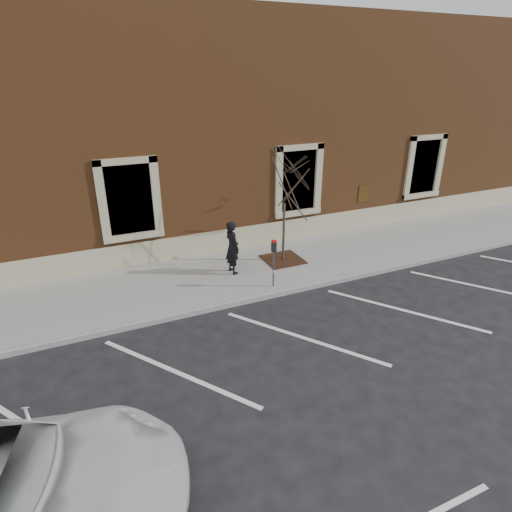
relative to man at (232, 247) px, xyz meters
name	(u,v)px	position (x,y,z in m)	size (l,w,h in m)	color
ground	(264,298)	(0.31, -1.72, -1.00)	(120.00, 120.00, 0.00)	#28282B
sidewalk_near	(241,272)	(0.31, 0.03, -0.93)	(40.00, 3.50, 0.15)	gray
curb_near	(265,297)	(0.31, -1.77, -0.93)	(40.00, 0.12, 0.15)	#9E9E99
parking_stripes	(302,338)	(0.31, -3.92, -1.00)	(28.00, 4.40, 0.01)	silver
building_civic	(184,127)	(0.31, 6.02, 2.99)	(40.00, 8.62, 8.00)	brown
man	(232,247)	(0.00, 0.00, 0.00)	(0.62, 0.41, 1.71)	black
parking_meter	(274,255)	(0.75, -1.40, 0.17)	(0.13, 0.10, 1.47)	#595B60
tree_grate	(283,259)	(1.91, 0.20, -0.84)	(1.26, 1.26, 0.03)	#371911
sapling	(285,187)	(1.91, 0.20, 1.68)	(2.17, 2.17, 3.62)	#47392B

